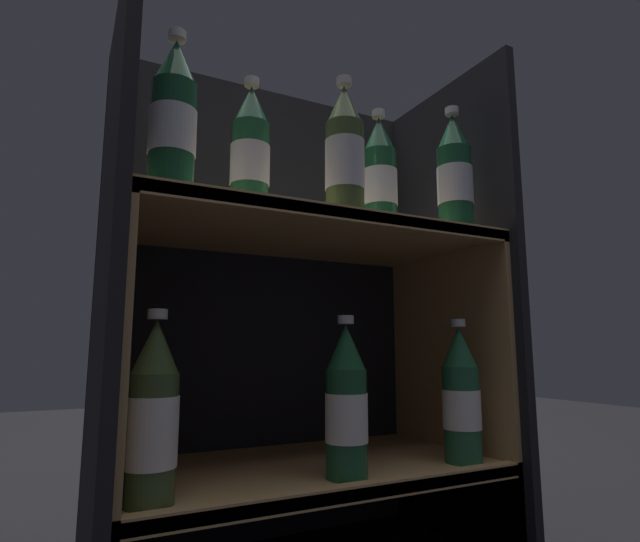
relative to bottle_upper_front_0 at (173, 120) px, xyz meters
name	(u,v)px	position (x,y,z in m)	size (l,w,h in m)	color
fridge_back_wall	(270,301)	(0.28, 0.32, -0.23)	(0.72, 0.02, 0.99)	black
fridge_side_left	(106,281)	(-0.07, 0.12, -0.23)	(0.02, 0.40, 0.99)	black
fridge_side_right	(450,300)	(0.63, 0.12, -0.23)	(0.02, 0.40, 0.99)	black
shelf_lower	(309,482)	(0.28, 0.11, -0.57)	(0.68, 0.36, 0.19)	tan
shelf_upper	(308,318)	(0.28, 0.12, -0.28)	(0.68, 0.36, 0.61)	tan
bottle_upper_front_0	(173,120)	(0.00, 0.00, 0.00)	(0.07, 0.07, 0.26)	#144228
bottle_upper_front_1	(345,155)	(0.29, 0.00, 0.00)	(0.07, 0.07, 0.26)	#384C28
bottle_upper_front_2	(455,177)	(0.54, 0.00, 0.00)	(0.07, 0.07, 0.26)	#144228
bottle_upper_back_0	(250,155)	(0.15, 0.08, 0.00)	(0.07, 0.07, 0.26)	#194C2D
bottle_upper_back_1	(380,179)	(0.42, 0.08, 0.00)	(0.07, 0.07, 0.26)	#144228
bottle_lower_front_0	(153,417)	(-0.01, 0.00, -0.43)	(0.07, 0.07, 0.26)	#384C28
bottle_lower_front_1	(346,405)	(0.29, 0.00, -0.43)	(0.07, 0.07, 0.26)	#194C2D
bottle_lower_front_2	(461,398)	(0.54, 0.00, -0.43)	(0.07, 0.07, 0.26)	#1E5638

